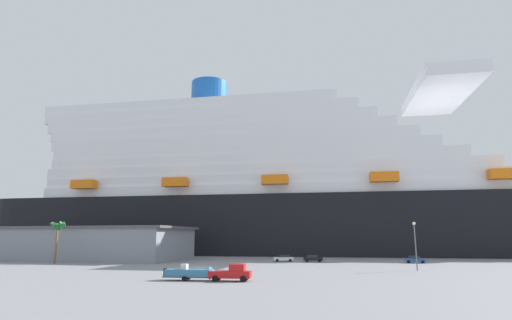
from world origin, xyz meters
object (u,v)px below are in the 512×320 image
small_boat_on_trailer (194,273)px  parked_car_white_van (284,258)px  parked_car_blue_suv (415,259)px  pickup_truck (232,273)px  cruise_ship (270,194)px  street_lamp (415,239)px  palm_tree (57,230)px  parked_car_green_wagon (72,256)px  parked_car_black_coupe (313,258)px

small_boat_on_trailer → parked_car_white_van: 44.69m
small_boat_on_trailer → parked_car_blue_suv: small_boat_on_trailer is taller
pickup_truck → parked_car_white_van: size_ratio=1.15×
cruise_ship → street_lamp: 74.17m
small_boat_on_trailer → palm_tree: size_ratio=0.95×
street_lamp → parked_car_green_wagon: (-80.98, 20.49, -4.59)m
street_lamp → parked_car_black_coupe: street_lamp is taller
cruise_ship → small_boat_on_trailer: bearing=-88.4°
palm_tree → parked_car_white_van: (48.80, 16.63, -6.47)m
pickup_truck → parked_car_blue_suv: pickup_truck is taller
pickup_truck → small_boat_on_trailer: pickup_truck is taller
pickup_truck → parked_car_green_wagon: pickup_truck is taller
pickup_truck → palm_tree: palm_tree is taller
small_boat_on_trailer → parked_car_black_coupe: bearing=72.4°
parked_car_black_coupe → parked_car_blue_suv: same height
parked_car_white_van → parked_car_black_coupe: bearing=-0.2°
parked_car_black_coupe → pickup_truck: bearing=-101.2°
cruise_ship → parked_car_black_coupe: 48.73m
parked_car_blue_suv → parked_car_white_van: (-29.68, 0.16, 0.00)m
parked_car_white_van → parked_car_green_wagon: bearing=-178.4°
palm_tree → parked_car_blue_suv: size_ratio=1.98×
cruise_ship → pickup_truck: size_ratio=39.04×
pickup_truck → parked_car_white_van: (1.83, 43.91, -0.21)m
street_lamp → parked_car_white_van: size_ratio=1.71×
street_lamp → parked_car_white_van: 34.26m
cruise_ship → palm_tree: (-39.30, -58.02, -13.31)m
parked_car_white_van → parked_car_green_wagon: 55.16m
parked_car_green_wagon → parked_car_black_coupe: bearing=1.4°
small_boat_on_trailer → parked_car_blue_suv: bearing=50.1°
street_lamp → palm_tree: bearing=175.9°
parked_car_black_coupe → parked_car_white_van: same height
pickup_truck → parked_car_green_wagon: bearing=141.5°
parked_car_white_van → parked_car_blue_suv: bearing=-0.3°
parked_car_black_coupe → parked_car_blue_suv: 22.80m
parked_car_blue_suv → parked_car_green_wagon: bearing=-179.1°
parked_car_black_coupe → parked_car_white_van: (-6.88, 0.03, 0.00)m
cruise_ship → parked_car_black_coupe: size_ratio=48.49×
small_boat_on_trailer → parked_car_black_coupe: 46.26m
cruise_ship → palm_tree: 71.33m
parked_car_black_coupe → parked_car_green_wagon: bearing=-178.6°
cruise_ship → parked_car_white_van: bearing=-77.1°
small_boat_on_trailer → street_lamp: (32.96, 22.10, 4.46)m
palm_tree → parked_car_black_coupe: 58.46m
small_boat_on_trailer → parked_car_white_van: size_ratio=1.77×
small_boat_on_trailer → parked_car_green_wagon: size_ratio=1.84×
parked_car_white_van → parked_car_green_wagon: (-55.13, -1.53, -0.00)m
palm_tree → parked_car_white_van: 51.96m
small_boat_on_trailer → street_lamp: 39.93m
palm_tree → pickup_truck: bearing=-30.1°
palm_tree → cruise_ship: bearing=55.9°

